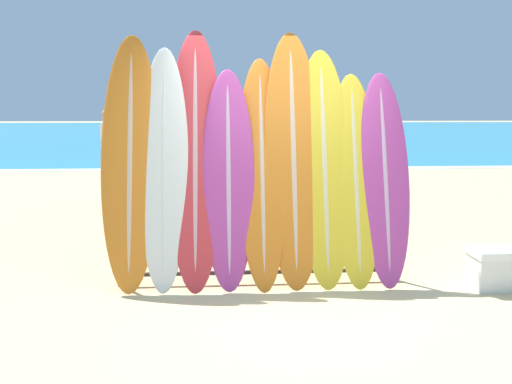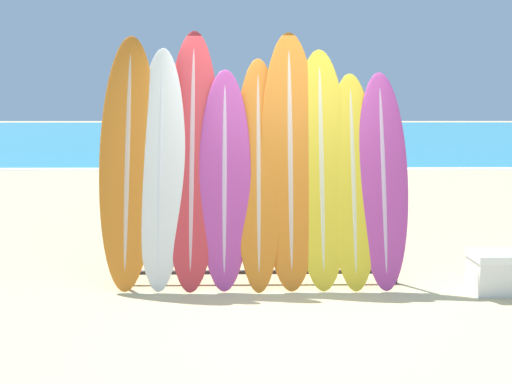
% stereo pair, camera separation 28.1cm
% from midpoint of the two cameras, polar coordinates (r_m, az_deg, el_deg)
% --- Properties ---
extents(ground_plane, '(160.00, 160.00, 0.00)m').
position_cam_midpoint_polar(ground_plane, '(4.64, 6.36, -12.70)').
color(ground_plane, tan).
extents(ocean_water, '(120.00, 60.00, 0.01)m').
position_cam_midpoint_polar(ocean_water, '(44.19, -0.04, 7.04)').
color(ocean_water, teal).
rests_on(ocean_water, ground_plane).
extents(surfboard_rack, '(2.86, 0.04, 0.79)m').
position_cam_midpoint_polar(surfboard_rack, '(5.01, 1.74, -5.71)').
color(surfboard_rack, '#28282D').
rests_on(surfboard_rack, ground_plane).
extents(surfboard_slot_0, '(0.57, 0.78, 2.50)m').
position_cam_midpoint_polar(surfboard_slot_0, '(5.07, -12.87, 3.57)').
color(surfboard_slot_0, orange).
rests_on(surfboard_slot_0, ground_plane).
extents(surfboard_slot_1, '(0.49, 0.76, 2.38)m').
position_cam_midpoint_polar(surfboard_slot_1, '(5.00, -9.25, 2.90)').
color(surfboard_slot_1, silver).
rests_on(surfboard_slot_1, ground_plane).
extents(surfboard_slot_2, '(0.55, 0.90, 2.57)m').
position_cam_midpoint_polar(surfboard_slot_2, '(5.01, -5.70, 4.07)').
color(surfboard_slot_2, red).
rests_on(surfboard_slot_2, ground_plane).
extents(surfboard_slot_3, '(0.52, 0.69, 2.16)m').
position_cam_midpoint_polar(surfboard_slot_3, '(4.93, -1.97, 1.64)').
color(surfboard_slot_3, '#B23D8E').
rests_on(surfboard_slot_3, ground_plane).
extents(surfboard_slot_4, '(0.48, 0.85, 2.28)m').
position_cam_midpoint_polar(surfboard_slot_4, '(4.97, 1.91, 2.42)').
color(surfboard_slot_4, orange).
rests_on(surfboard_slot_4, ground_plane).
extents(surfboard_slot_5, '(0.59, 0.82, 2.54)m').
position_cam_midpoint_polar(surfboard_slot_5, '(5.01, 5.54, 3.95)').
color(surfboard_slot_5, orange).
rests_on(surfboard_slot_5, ground_plane).
extents(surfboard_slot_6, '(0.56, 0.76, 2.36)m').
position_cam_midpoint_polar(surfboard_slot_6, '(5.03, 9.07, 2.87)').
color(surfboard_slot_6, yellow).
rests_on(surfboard_slot_6, ground_plane).
extents(surfboard_slot_7, '(0.50, 0.71, 2.12)m').
position_cam_midpoint_polar(surfboard_slot_7, '(5.08, 12.58, 1.42)').
color(surfboard_slot_7, yellow).
rests_on(surfboard_slot_7, ground_plane).
extents(surfboard_slot_8, '(0.50, 0.69, 2.13)m').
position_cam_midpoint_polar(surfboard_slot_8, '(5.14, 15.80, 1.47)').
color(surfboard_slot_8, '#B23D8E').
rests_on(surfboard_slot_8, ground_plane).
extents(person_near_water, '(0.21, 0.27, 1.60)m').
position_cam_midpoint_polar(person_near_water, '(10.88, -12.54, 4.52)').
color(person_near_water, '#A87A5B').
rests_on(person_near_water, ground_plane).
extents(person_mid_beach, '(0.26, 0.23, 1.54)m').
position_cam_midpoint_polar(person_mid_beach, '(9.16, -10.06, 3.55)').
color(person_mid_beach, tan).
rests_on(person_mid_beach, ground_plane).
extents(person_far_left, '(0.30, 0.27, 1.77)m').
position_cam_midpoint_polar(person_far_left, '(9.76, -14.35, 4.49)').
color(person_far_left, '#A87A5B').
rests_on(person_far_left, ground_plane).
extents(person_far_right, '(0.27, 0.22, 1.61)m').
position_cam_midpoint_polar(person_far_right, '(7.52, -1.85, 2.74)').
color(person_far_right, beige).
rests_on(person_far_right, ground_plane).
extents(cooler_box, '(0.58, 0.34, 0.40)m').
position_cam_midpoint_polar(cooler_box, '(5.45, 27.57, -8.13)').
color(cooler_box, silver).
rests_on(cooler_box, ground_plane).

